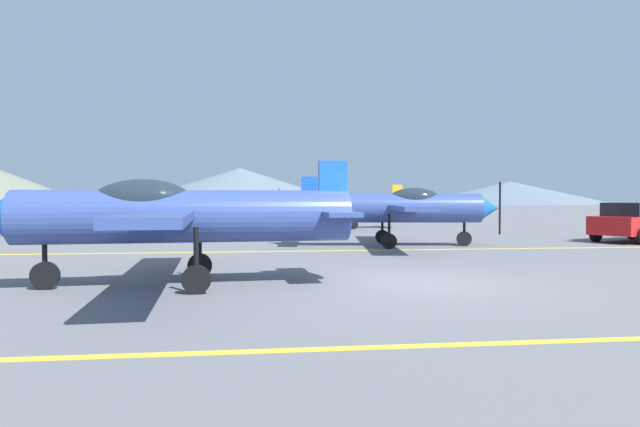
% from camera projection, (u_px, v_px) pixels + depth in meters
% --- Properties ---
extents(ground_plane, '(400.00, 400.00, 0.00)m').
position_uv_depth(ground_plane, '(419.00, 283.00, 11.65)').
color(ground_plane, slate).
extents(apron_line_near, '(80.00, 0.16, 0.01)m').
position_uv_depth(apron_line_near, '(534.00, 342.00, 6.84)').
color(apron_line_near, yellow).
rests_on(apron_line_near, ground_plane).
extents(apron_line_far, '(80.00, 0.16, 0.01)m').
position_uv_depth(apron_line_far, '(356.00, 250.00, 18.78)').
color(apron_line_far, yellow).
rests_on(apron_line_far, ground_plane).
extents(airplane_near, '(7.57, 8.71, 2.61)m').
position_uv_depth(airplane_near, '(173.00, 215.00, 11.20)').
color(airplane_near, '#33478C').
rests_on(airplane_near, ground_plane).
extents(airplane_mid, '(7.61, 8.73, 2.61)m').
position_uv_depth(airplane_mid, '(399.00, 207.00, 20.49)').
color(airplane_mid, '#33478C').
rests_on(airplane_mid, ground_plane).
extents(airplane_far, '(7.53, 8.68, 2.61)m').
position_uv_depth(airplane_far, '(342.00, 204.00, 32.70)').
color(airplane_far, '#33478C').
rests_on(airplane_far, ground_plane).
extents(car_sedan, '(4.65, 3.51, 1.62)m').
position_uv_depth(car_sedan, '(636.00, 221.00, 22.62)').
color(car_sedan, red).
rests_on(car_sedan, ground_plane).
extents(hill_centerleft, '(53.02, 53.02, 8.47)m').
position_uv_depth(hill_centerleft, '(240.00, 187.00, 121.05)').
color(hill_centerleft, slate).
rests_on(hill_centerleft, ground_plane).
extents(hill_centerright, '(58.34, 58.34, 6.87)m').
position_uv_depth(hill_centerright, '(510.00, 193.00, 167.33)').
color(hill_centerright, slate).
rests_on(hill_centerright, ground_plane).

